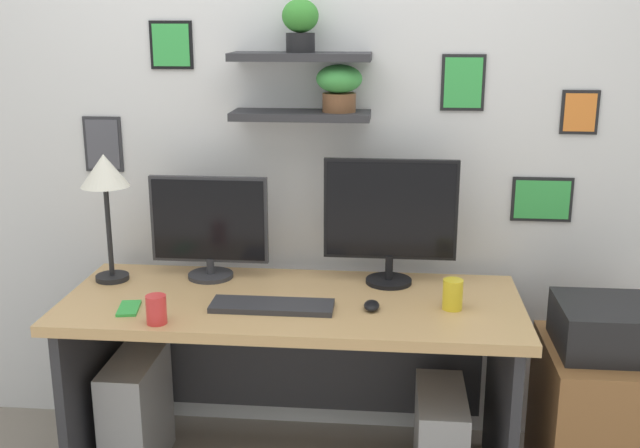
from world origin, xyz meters
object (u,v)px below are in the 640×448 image
(printer, at_px, (612,327))
(keyboard, at_px, (272,306))
(desk, at_px, (294,344))
(monitor_left, at_px, (209,226))
(computer_mouse, at_px, (372,306))
(water_cup, at_px, (453,294))
(desk_lamp, at_px, (105,180))
(pen_cup, at_px, (156,310))
(cell_phone, at_px, (129,308))
(computer_tower_right, at_px, (440,443))
(computer_tower_left, at_px, (137,413))
(drawer_cabinet, at_px, (601,427))
(monitor_right, at_px, (390,216))

(printer, bearing_deg, keyboard, -177.17)
(desk, height_order, monitor_left, monitor_left)
(computer_mouse, height_order, water_cup, water_cup)
(desk_lamp, bearing_deg, desk, -6.82)
(computer_mouse, relative_size, pen_cup, 0.90)
(computer_mouse, distance_m, cell_phone, 0.87)
(monitor_left, height_order, printer, monitor_left)
(computer_mouse, bearing_deg, desk_lamp, 167.97)
(keyboard, bearing_deg, computer_tower_right, 5.04)
(desk_lamp, relative_size, water_cup, 4.59)
(computer_tower_right, bearing_deg, water_cup, 8.33)
(keyboard, distance_m, computer_tower_left, 0.78)
(drawer_cabinet, xyz_separation_m, printer, (0.00, -0.00, 0.39))
(computer_mouse, height_order, computer_tower_right, computer_mouse)
(desk, distance_m, computer_tower_left, 0.70)
(monitor_left, xyz_separation_m, keyboard, (0.30, -0.32, -0.20))
(computer_mouse, height_order, pen_cup, pen_cup)
(monitor_left, distance_m, pen_cup, 0.52)
(computer_mouse, relative_size, cell_phone, 0.64)
(cell_phone, height_order, drawer_cabinet, cell_phone)
(printer, distance_m, computer_tower_right, 0.76)
(desk, relative_size, computer_tower_left, 3.59)
(water_cup, bearing_deg, keyboard, -174.86)
(computer_mouse, xyz_separation_m, desk_lamp, (-1.03, 0.22, 0.39))
(desk_lamp, distance_m, water_cup, 1.38)
(keyboard, distance_m, drawer_cabinet, 1.29)
(desk_lamp, height_order, drawer_cabinet, desk_lamp)
(computer_tower_left, height_order, computer_tower_right, computer_tower_left)
(desk, distance_m, cell_phone, 0.64)
(desk, height_order, computer_tower_right, desk)
(desk, xyz_separation_m, pen_cup, (-0.43, -0.33, 0.26))
(computer_mouse, distance_m, printer, 0.85)
(computer_tower_left, xyz_separation_m, computer_tower_right, (1.19, -0.06, -0.03))
(keyboard, distance_m, computer_tower_right, 0.83)
(keyboard, relative_size, water_cup, 4.00)
(desk_lamp, xyz_separation_m, cell_phone, (0.17, -0.30, -0.40))
(monitor_left, bearing_deg, computer_tower_left, -143.38)
(computer_tower_right, bearing_deg, computer_tower_left, 177.14)
(monitor_right, relative_size, computer_tower_left, 1.09)
(water_cup, bearing_deg, computer_tower_right, -171.67)
(desk, height_order, drawer_cabinet, desk)
(monitor_left, distance_m, water_cup, 0.99)
(keyboard, xyz_separation_m, pen_cup, (-0.37, -0.17, 0.04))
(cell_phone, relative_size, pen_cup, 1.40)
(computer_mouse, xyz_separation_m, computer_tower_left, (-0.93, 0.09, -0.53))
(desk, relative_size, desk_lamp, 3.35)
(desk, xyz_separation_m, cell_phone, (-0.57, -0.22, 0.21))
(drawer_cabinet, height_order, computer_tower_left, drawer_cabinet)
(desk_lamp, bearing_deg, computer_mouse, -12.03)
(keyboard, height_order, drawer_cabinet, keyboard)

